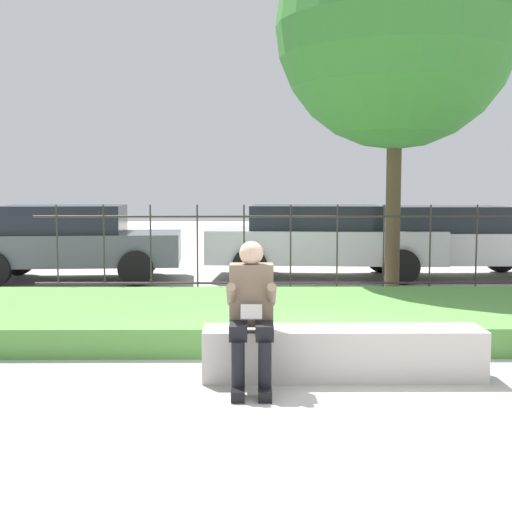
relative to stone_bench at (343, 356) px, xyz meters
The scene contains 9 objects.
ground_plane 0.31m from the stone_bench, behind, with size 60.00×60.00×0.00m, color #B2AFA8.
stone_bench is the anchor object (origin of this frame).
person_seated_reader 1.00m from the stone_bench, 161.65° to the right, with size 0.42×0.73×1.26m.
grass_berm 2.27m from the stone_bench, 95.97° to the left, with size 9.66×3.11×0.30m.
iron_fence 4.32m from the stone_bench, 93.16° to the left, with size 7.66×0.03×1.47m.
car_parked_center 7.26m from the stone_bench, 85.80° to the left, with size 4.50×2.22×1.39m.
car_parked_right 7.84m from the stone_bench, 67.38° to the left, with size 3.93×1.96×1.37m.
car_parked_left 8.07m from the stone_bench, 121.25° to the left, with size 4.07×2.19×1.39m.
tree_behind_fence 6.84m from the stone_bench, 74.25° to the left, with size 3.86×3.86×6.20m.
Camera 1 is at (-0.60, -6.32, 1.72)m, focal length 50.00 mm.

